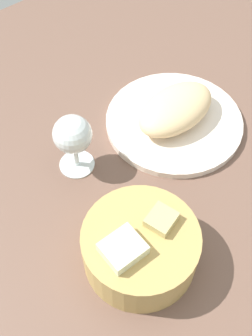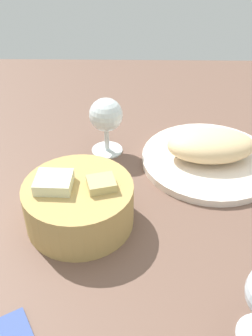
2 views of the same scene
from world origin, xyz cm
name	(u,v)px [view 1 (image 1 of 2)]	position (x,y,z in cm)	size (l,w,h in cm)	color
ground_plane	(196,195)	(0.00, 0.00, -1.00)	(140.00, 140.00, 2.00)	brown
plate	(174,121)	(-8.03, -14.23, 0.70)	(26.58, 26.58, 1.40)	white
omelette	(176,109)	(-8.03, -14.23, 4.19)	(17.03, 10.23, 5.58)	beige
lettuce_garnish	(186,98)	(-13.37, -16.46, 1.97)	(4.49, 4.49, 1.13)	#3C8629
bread_basket	(140,247)	(15.78, 2.73, 3.97)	(17.46, 17.46, 9.26)	tan
wine_glass_near	(73,137)	(12.44, -18.29, 7.77)	(6.72, 6.72, 11.81)	silver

